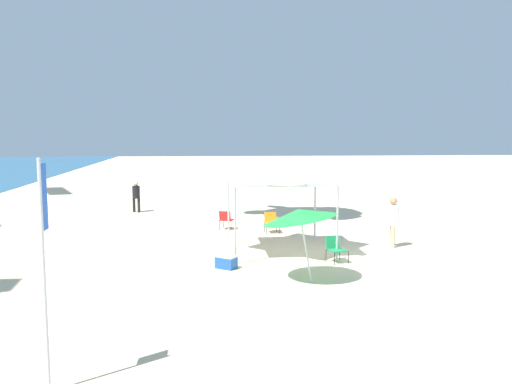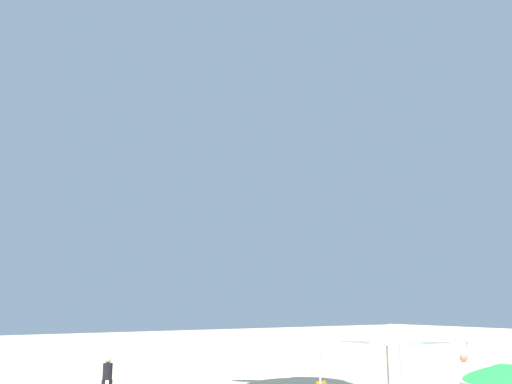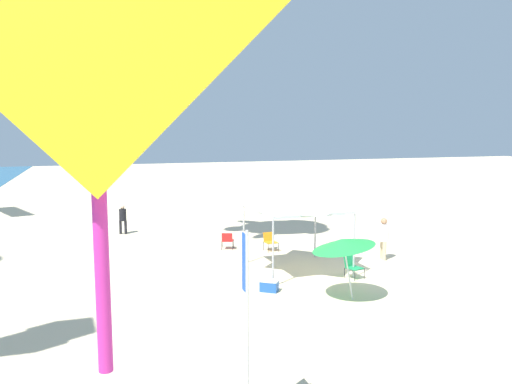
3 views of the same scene
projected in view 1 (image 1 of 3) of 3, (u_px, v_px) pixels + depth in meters
ground at (397, 262)px, 18.07m from camera, size 120.00×120.00×0.10m
canopy_tent at (279, 174)px, 19.09m from camera, size 3.54×3.54×3.00m
beach_umbrella at (299, 215)px, 15.52m from camera, size 2.12×2.11×2.30m
folding_chair_left_of_tent at (271, 221)px, 22.77m from camera, size 0.68×0.60×0.82m
folding_chair_right_of_tent at (335, 247)px, 17.92m from camera, size 0.76×0.70×0.82m
folding_chair_near_cooler at (226, 219)px, 23.38m from camera, size 0.76×0.69×0.82m
cooler_box at (226, 262)px, 17.12m from camera, size 0.69×0.74×0.40m
banner_flag at (44, 253)px, 9.01m from camera, size 0.36×0.06×3.91m
person_by_tent at (393, 218)px, 20.01m from camera, size 0.48×0.43×1.81m
person_beachcomber at (136, 194)px, 27.94m from camera, size 0.37×0.40×1.57m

